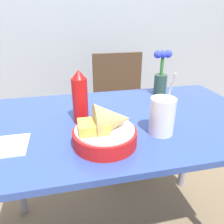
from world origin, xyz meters
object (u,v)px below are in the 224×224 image
object	(u,v)px
chair_far_window	(120,102)
flower_vase	(161,76)
drink_cup	(162,117)
ketchup_bottle	(80,97)
food_basket	(107,130)

from	to	relation	value
chair_far_window	flower_vase	xyz separation A→B (m)	(0.10, -0.51, 0.34)
drink_cup	flower_vase	distance (m)	0.45
ketchup_bottle	flower_vase	size ratio (longest dim) A/B	0.91
food_basket	flower_vase	bearing A→B (deg)	48.07
drink_cup	chair_far_window	bearing A→B (deg)	85.18
chair_far_window	ketchup_bottle	xyz separation A→B (m)	(-0.37, -0.75, 0.34)
ketchup_bottle	drink_cup	world-z (taller)	drink_cup
chair_far_window	ketchup_bottle	world-z (taller)	ketchup_bottle
chair_far_window	food_basket	size ratio (longest dim) A/B	4.05
flower_vase	chair_far_window	bearing A→B (deg)	101.06
chair_far_window	ketchup_bottle	distance (m)	0.90
chair_far_window	ketchup_bottle	bearing A→B (deg)	-116.06
food_basket	ketchup_bottle	size ratio (longest dim) A/B	1.01
food_basket	flower_vase	xyz separation A→B (m)	(0.40, 0.44, 0.05)
ketchup_bottle	drink_cup	distance (m)	0.34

